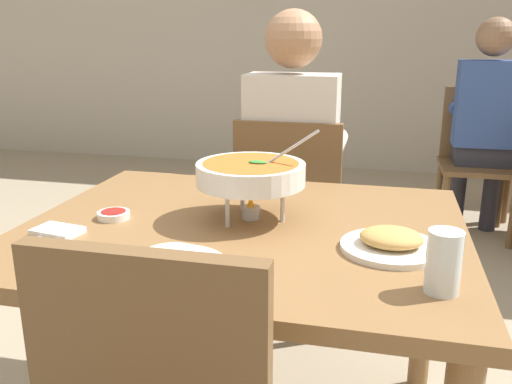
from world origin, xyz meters
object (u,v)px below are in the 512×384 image
drink_glass (443,265)px  chair_diner_main (291,212)px  appetizer_plate (391,243)px  rice_plate (173,262)px  sauce_dish (114,215)px  curry_bowl (251,174)px  patron_bg_right (485,115)px  diner_main (293,154)px  chair_bg_right (477,152)px  dining_table_main (243,259)px

drink_glass → chair_diner_main: bearing=114.6°
chair_diner_main → appetizer_plate: 0.98m
rice_plate → sauce_dish: rice_plate is taller
appetizer_plate → sauce_dish: appetizer_plate is taller
curry_bowl → patron_bg_right: (0.93, 2.08, -0.10)m
diner_main → chair_diner_main: bearing=-90.0°
drink_glass → chair_bg_right: 2.54m
curry_bowl → sauce_dish: curry_bowl is taller
curry_bowl → chair_bg_right: size_ratio=0.37×
chair_diner_main → appetizer_plate: (0.39, -0.86, 0.23)m
chair_diner_main → drink_glass: chair_diner_main is taller
diner_main → drink_glass: size_ratio=10.08×
sauce_dish → drink_glass: drink_glass is taller
dining_table_main → diner_main: size_ratio=0.90×
drink_glass → curry_bowl: bearing=144.0°
rice_plate → patron_bg_right: (1.01, 2.46, 0.00)m
patron_bg_right → chair_bg_right: bearing=108.1°
chair_diner_main → diner_main: 0.24m
appetizer_plate → chair_bg_right: bearing=76.8°
diner_main → rice_plate: size_ratio=5.46×
rice_plate → drink_glass: (0.56, 0.03, 0.04)m
appetizer_plate → patron_bg_right: patron_bg_right is taller
patron_bg_right → curry_bowl: bearing=-114.1°
sauce_dish → chair_bg_right: bearing=59.9°
rice_plate → appetizer_plate: same height
sauce_dish → dining_table_main: bearing=5.2°
rice_plate → drink_glass: drink_glass is taller
dining_table_main → curry_bowl: bearing=81.7°
sauce_dish → chair_bg_right: chair_bg_right is taller
dining_table_main → chair_bg_right: chair_bg_right is taller
dining_table_main → sauce_dish: sauce_dish is taller
drink_glass → dining_table_main: bearing=148.9°
dining_table_main → sauce_dish: 0.39m
chair_bg_right → curry_bowl: bearing=-113.2°
chair_diner_main → curry_bowl: (0.01, -0.72, 0.34)m
chair_diner_main → patron_bg_right: 1.68m
rice_plate → drink_glass: 0.56m
diner_main → drink_glass: bearing=-66.0°
chair_diner_main → drink_glass: size_ratio=6.92×
chair_diner_main → patron_bg_right: bearing=55.5°
curry_bowl → chair_bg_right: bearing=66.8°
rice_plate → drink_glass: bearing=3.0°
chair_diner_main → chair_bg_right: size_ratio=1.00×
appetizer_plate → dining_table_main: bearing=166.4°
chair_bg_right → sauce_dish: bearing=-120.1°
sauce_dish → patron_bg_right: patron_bg_right is taller
dining_table_main → sauce_dish: size_ratio=13.09×
chair_diner_main → chair_bg_right: (0.92, 1.42, 0.00)m
appetizer_plate → diner_main: bearing=113.5°
dining_table_main → curry_bowl: (0.01, 0.05, 0.23)m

